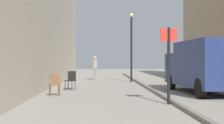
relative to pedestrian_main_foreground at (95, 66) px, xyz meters
name	(u,v)px	position (x,y,z in m)	size (l,w,h in m)	color
ground_plane	(121,94)	(1.33, -9.60, -1.04)	(80.00, 80.00, 0.00)	gray
kerb_strip	(157,93)	(2.91, -9.60, -0.98)	(0.16, 40.00, 0.12)	slate
pedestrian_main_foreground	(95,66)	(0.00, 0.00, 0.00)	(0.35, 0.25, 1.80)	gray
delivery_van	(203,65)	(5.04, -9.29, 0.22)	(2.26, 5.50, 2.35)	navy
street_sign_post	(169,59)	(2.72, -12.70, 0.50)	(0.59, 0.14, 2.60)	black
lamp_post	(131,43)	(2.56, -1.84, 1.68)	(0.28, 0.28, 4.76)	black
cafe_chair_near_window	(55,83)	(-1.48, -10.15, -0.50)	(0.54, 0.54, 0.94)	brown
cafe_chair_by_doorway	(71,79)	(-1.08, -7.44, -0.50)	(0.56, 0.56, 0.94)	black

